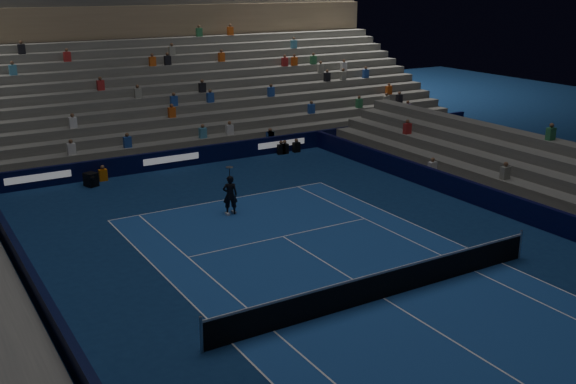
% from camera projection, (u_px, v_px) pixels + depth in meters
% --- Properties ---
extents(ground, '(90.00, 90.00, 0.00)m').
position_uv_depth(ground, '(383.00, 298.00, 21.68)').
color(ground, navy).
rests_on(ground, ground).
extents(court_surface, '(10.97, 23.77, 0.01)m').
position_uv_depth(court_surface, '(383.00, 298.00, 21.68)').
color(court_surface, '#1A4490').
rests_on(court_surface, ground).
extents(sponsor_barrier_far, '(44.00, 0.25, 1.00)m').
position_uv_depth(sponsor_barrier_far, '(171.00, 159.00, 36.64)').
color(sponsor_barrier_far, black).
rests_on(sponsor_barrier_far, ground).
extents(sponsor_barrier_west, '(0.25, 37.00, 1.00)m').
position_uv_depth(sponsor_barrier_west, '(80.00, 371.00, 16.75)').
color(sponsor_barrier_west, black).
rests_on(sponsor_barrier_west, ground).
extents(grandstand_main, '(44.00, 15.20, 11.20)m').
position_uv_depth(grandstand_main, '(114.00, 85.00, 43.44)').
color(grandstand_main, '#63635E').
rests_on(grandstand_main, ground).
extents(tennis_net, '(12.90, 0.10, 1.10)m').
position_uv_depth(tennis_net, '(384.00, 284.00, 21.53)').
color(tennis_net, '#B2B2B7').
rests_on(tennis_net, ground).
extents(tennis_player, '(0.75, 0.63, 1.77)m').
position_uv_depth(tennis_player, '(230.00, 195.00, 29.26)').
color(tennis_player, black).
rests_on(tennis_player, ground).
extents(broadcast_camera, '(0.70, 1.07, 0.68)m').
position_uv_depth(broadcast_camera, '(91.00, 179.00, 33.44)').
color(broadcast_camera, black).
rests_on(broadcast_camera, ground).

